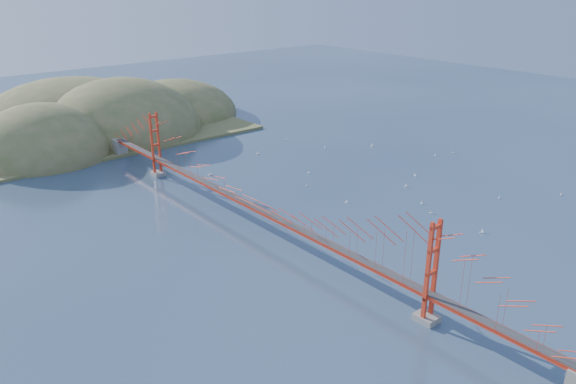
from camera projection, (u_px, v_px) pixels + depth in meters
ground at (257, 229)px, 81.19m from camera, size 320.00×320.00×0.00m
bridge at (255, 183)px, 78.76m from camera, size 2.20×94.40×12.00m
far_headlands at (89, 131)px, 131.43m from camera, size 84.00×58.00×25.00m
sailboat_2 at (482, 232)px, 79.88m from camera, size 0.66×0.66×0.70m
sailboat_9 at (435, 155)px, 113.45m from camera, size 0.55×0.55×0.58m
sailboat_11 at (453, 152)px, 115.32m from camera, size 0.65×0.65×0.69m
sailboat_7 at (309, 172)px, 103.63m from camera, size 0.56×0.56×0.60m
sailboat_17 at (372, 146)px, 119.72m from camera, size 0.61×0.61×0.68m
sailboat_5 at (415, 175)px, 102.44m from camera, size 0.55×0.57×0.64m
sailboat_14 at (422, 203)px, 89.99m from camera, size 0.60×0.60×0.63m
sailboat_13 at (561, 194)px, 93.36m from camera, size 0.63×0.59×0.70m
sailboat_4 at (325, 147)px, 118.54m from camera, size 0.53×0.53×0.57m
sailboat_3 at (307, 185)px, 97.32m from camera, size 0.50×0.50×0.56m
sailboat_12 at (210, 174)px, 102.80m from camera, size 0.62×0.56×0.70m
sailboat_6 at (431, 212)px, 86.34m from camera, size 0.56×0.56×0.61m
sailboat_1 at (406, 186)px, 97.13m from camera, size 0.61×0.61×0.64m
sailboat_8 at (286, 139)px, 124.22m from camera, size 0.53×0.53×0.58m
sailboat_16 at (347, 202)px, 90.38m from camera, size 0.51×0.48×0.57m
sailboat_extra_0 at (258, 153)px, 114.48m from camera, size 0.65×0.57×0.74m
sailboat_extra_1 at (499, 198)px, 91.97m from camera, size 0.53×0.53×0.59m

